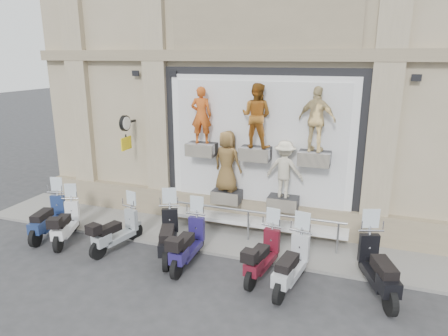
% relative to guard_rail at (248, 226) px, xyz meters
% --- Properties ---
extents(ground, '(90.00, 90.00, 0.00)m').
position_rel_guard_rail_xyz_m(ground, '(0.00, -2.00, -0.47)').
color(ground, '#303032').
rests_on(ground, ground).
extents(sidewalk, '(16.00, 2.20, 0.08)m').
position_rel_guard_rail_xyz_m(sidewalk, '(0.00, 0.10, -0.43)').
color(sidewalk, gray).
rests_on(sidewalk, ground).
extents(building, '(14.00, 8.60, 12.00)m').
position_rel_guard_rail_xyz_m(building, '(0.00, 5.00, 5.54)').
color(building, tan).
rests_on(building, ground).
extents(shop_vitrine, '(5.60, 0.83, 4.30)m').
position_rel_guard_rail_xyz_m(shop_vitrine, '(0.06, 0.75, 1.92)').
color(shop_vitrine, black).
rests_on(shop_vitrine, ground).
extents(guard_rail, '(5.06, 0.10, 0.93)m').
position_rel_guard_rail_xyz_m(guard_rail, '(0.00, 0.00, 0.00)').
color(guard_rail, '#9EA0A5').
rests_on(guard_rail, ground).
extents(clock_sign_bracket, '(0.10, 0.80, 1.02)m').
position_rel_guard_rail_xyz_m(clock_sign_bracket, '(-3.90, 0.47, 2.34)').
color(clock_sign_bracket, black).
rests_on(clock_sign_bracket, ground).
extents(scooter_a, '(0.94, 1.94, 1.51)m').
position_rel_guard_rail_xyz_m(scooter_a, '(-5.33, -1.42, 0.29)').
color(scooter_a, navy).
rests_on(scooter_a, ground).
extents(scooter_b, '(1.12, 1.84, 1.44)m').
position_rel_guard_rail_xyz_m(scooter_b, '(-4.64, -1.53, 0.25)').
color(scooter_b, silver).
rests_on(scooter_b, ground).
extents(scooter_c, '(0.89, 1.81, 1.42)m').
position_rel_guard_rail_xyz_m(scooter_c, '(-3.08, -1.49, 0.24)').
color(scooter_c, gray).
rests_on(scooter_c, ground).
extents(scooter_d, '(1.26, 2.02, 1.58)m').
position_rel_guard_rail_xyz_m(scooter_d, '(-1.66, -1.38, 0.33)').
color(scooter_d, black).
rests_on(scooter_d, ground).
extents(scooter_e, '(0.60, 1.89, 1.52)m').
position_rel_guard_rail_xyz_m(scooter_e, '(-1.03, -1.59, 0.30)').
color(scooter_e, '#1E1750').
rests_on(scooter_e, ground).
extents(scooter_f, '(0.78, 1.83, 1.44)m').
position_rel_guard_rail_xyz_m(scooter_f, '(0.78, -1.52, 0.26)').
color(scooter_f, '#520E1A').
rests_on(scooter_f, ground).
extents(scooter_g, '(0.85, 1.95, 1.53)m').
position_rel_guard_rail_xyz_m(scooter_g, '(1.47, -1.76, 0.30)').
color(scooter_g, '#A6A9AD').
rests_on(scooter_g, ground).
extents(scooter_h, '(1.22, 2.09, 1.63)m').
position_rel_guard_rail_xyz_m(scooter_h, '(3.20, -1.38, 0.35)').
color(scooter_h, black).
rests_on(scooter_h, ground).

